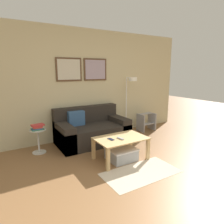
{
  "coord_description": "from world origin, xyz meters",
  "views": [
    {
      "loc": [
        -1.93,
        -1.37,
        1.61
      ],
      "look_at": [
        -0.04,
        1.75,
        0.85
      ],
      "focal_mm": 32.0,
      "sensor_mm": 36.0,
      "label": 1
    }
  ],
  "objects_px": {
    "coffee_table": "(121,142)",
    "storage_bin": "(121,154)",
    "step_stool": "(146,121)",
    "side_table": "(38,139)",
    "floor_lamp": "(130,94)",
    "remote_control": "(120,138)",
    "couch": "(91,130)",
    "cell_phone": "(111,139)",
    "book_stack": "(37,127)"
  },
  "relations": [
    {
      "from": "coffee_table",
      "to": "storage_bin",
      "type": "distance_m",
      "value": 0.23
    },
    {
      "from": "step_stool",
      "to": "side_table",
      "type": "bearing_deg",
      "value": -178.77
    },
    {
      "from": "floor_lamp",
      "to": "remote_control",
      "type": "bearing_deg",
      "value": -131.95
    },
    {
      "from": "couch",
      "to": "floor_lamp",
      "type": "relative_size",
      "value": 1.07
    },
    {
      "from": "coffee_table",
      "to": "step_stool",
      "type": "bearing_deg",
      "value": 35.6
    },
    {
      "from": "coffee_table",
      "to": "step_stool",
      "type": "distance_m",
      "value": 1.97
    },
    {
      "from": "storage_bin",
      "to": "cell_phone",
      "type": "xyz_separation_m",
      "value": [
        -0.19,
        0.05,
        0.3
      ]
    },
    {
      "from": "coffee_table",
      "to": "step_stool",
      "type": "xyz_separation_m",
      "value": [
        1.6,
        1.15,
        -0.09
      ]
    },
    {
      "from": "coffee_table",
      "to": "storage_bin",
      "type": "xyz_separation_m",
      "value": [
        -0.0,
        -0.03,
        -0.23
      ]
    },
    {
      "from": "cell_phone",
      "to": "floor_lamp",
      "type": "bearing_deg",
      "value": 35.91
    },
    {
      "from": "side_table",
      "to": "step_stool",
      "type": "relative_size",
      "value": 1.03
    },
    {
      "from": "floor_lamp",
      "to": "side_table",
      "type": "bearing_deg",
      "value": -178.11
    },
    {
      "from": "coffee_table",
      "to": "side_table",
      "type": "relative_size",
      "value": 1.92
    },
    {
      "from": "storage_bin",
      "to": "remote_control",
      "type": "height_order",
      "value": "remote_control"
    },
    {
      "from": "storage_bin",
      "to": "book_stack",
      "type": "distance_m",
      "value": 1.7
    },
    {
      "from": "storage_bin",
      "to": "book_stack",
      "type": "height_order",
      "value": "book_stack"
    },
    {
      "from": "book_stack",
      "to": "remote_control",
      "type": "bearing_deg",
      "value": -43.37
    },
    {
      "from": "side_table",
      "to": "book_stack",
      "type": "bearing_deg",
      "value": -96.02
    },
    {
      "from": "cell_phone",
      "to": "couch",
      "type": "bearing_deg",
      "value": 76.8
    },
    {
      "from": "side_table",
      "to": "cell_phone",
      "type": "xyz_separation_m",
      "value": [
        1.03,
        -1.07,
        0.13
      ]
    },
    {
      "from": "coffee_table",
      "to": "side_table",
      "type": "xyz_separation_m",
      "value": [
        -1.23,
        1.09,
        -0.05
      ]
    },
    {
      "from": "couch",
      "to": "coffee_table",
      "type": "relative_size",
      "value": 1.68
    },
    {
      "from": "coffee_table",
      "to": "side_table",
      "type": "height_order",
      "value": "side_table"
    },
    {
      "from": "coffee_table",
      "to": "floor_lamp",
      "type": "distance_m",
      "value": 1.71
    },
    {
      "from": "book_stack",
      "to": "step_stool",
      "type": "bearing_deg",
      "value": 1.53
    },
    {
      "from": "remote_control",
      "to": "step_stool",
      "type": "relative_size",
      "value": 0.32
    },
    {
      "from": "remote_control",
      "to": "cell_phone",
      "type": "distance_m",
      "value": 0.17
    },
    {
      "from": "side_table",
      "to": "cell_phone",
      "type": "height_order",
      "value": "side_table"
    },
    {
      "from": "side_table",
      "to": "cell_phone",
      "type": "relative_size",
      "value": 3.43
    },
    {
      "from": "book_stack",
      "to": "cell_phone",
      "type": "relative_size",
      "value": 1.8
    },
    {
      "from": "remote_control",
      "to": "cell_phone",
      "type": "relative_size",
      "value": 1.07
    },
    {
      "from": "couch",
      "to": "remote_control",
      "type": "relative_size",
      "value": 10.35
    },
    {
      "from": "floor_lamp",
      "to": "cell_phone",
      "type": "xyz_separation_m",
      "value": [
        -1.25,
        -1.15,
        -0.62
      ]
    },
    {
      "from": "couch",
      "to": "storage_bin",
      "type": "height_order",
      "value": "couch"
    },
    {
      "from": "side_table",
      "to": "remote_control",
      "type": "xyz_separation_m",
      "value": [
        1.19,
        -1.14,
        0.13
      ]
    },
    {
      "from": "book_stack",
      "to": "cell_phone",
      "type": "bearing_deg",
      "value": -45.67
    },
    {
      "from": "floor_lamp",
      "to": "couch",
      "type": "bearing_deg",
      "value": -175.71
    },
    {
      "from": "side_table",
      "to": "floor_lamp",
      "type": "bearing_deg",
      "value": 1.89
    },
    {
      "from": "floor_lamp",
      "to": "side_table",
      "type": "distance_m",
      "value": 2.4
    },
    {
      "from": "couch",
      "to": "cell_phone",
      "type": "distance_m",
      "value": 1.08
    },
    {
      "from": "storage_bin",
      "to": "side_table",
      "type": "bearing_deg",
      "value": 137.58
    },
    {
      "from": "storage_bin",
      "to": "cell_phone",
      "type": "height_order",
      "value": "cell_phone"
    },
    {
      "from": "couch",
      "to": "floor_lamp",
      "type": "bearing_deg",
      "value": 4.29
    },
    {
      "from": "couch",
      "to": "floor_lamp",
      "type": "distance_m",
      "value": 1.36
    },
    {
      "from": "couch",
      "to": "storage_bin",
      "type": "distance_m",
      "value": 1.12
    },
    {
      "from": "storage_bin",
      "to": "floor_lamp",
      "type": "height_order",
      "value": "floor_lamp"
    },
    {
      "from": "step_stool",
      "to": "storage_bin",
      "type": "bearing_deg",
      "value": -143.73
    },
    {
      "from": "remote_control",
      "to": "step_stool",
      "type": "bearing_deg",
      "value": 26.5
    },
    {
      "from": "coffee_table",
      "to": "cell_phone",
      "type": "bearing_deg",
      "value": 175.77
    },
    {
      "from": "couch",
      "to": "floor_lamp",
      "type": "height_order",
      "value": "floor_lamp"
    }
  ]
}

